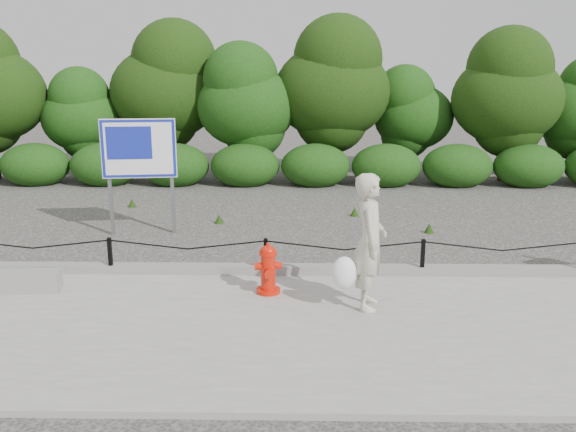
{
  "coord_description": "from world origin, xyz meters",
  "views": [
    {
      "loc": [
        0.52,
        -9.26,
        3.39
      ],
      "look_at": [
        0.35,
        0.2,
        1.0
      ],
      "focal_mm": 38.0,
      "sensor_mm": 36.0,
      "label": 1
    }
  ],
  "objects_px": {
    "pedestrian": "(368,244)",
    "advertising_sign": "(139,154)",
    "fire_hydrant": "(268,269)",
    "concrete_block": "(28,281)"
  },
  "relations": [
    {
      "from": "pedestrian",
      "to": "advertising_sign",
      "type": "relative_size",
      "value": 0.81
    },
    {
      "from": "concrete_block",
      "to": "advertising_sign",
      "type": "height_order",
      "value": "advertising_sign"
    },
    {
      "from": "fire_hydrant",
      "to": "pedestrian",
      "type": "height_order",
      "value": "pedestrian"
    },
    {
      "from": "pedestrian",
      "to": "advertising_sign",
      "type": "bearing_deg",
      "value": 52.98
    },
    {
      "from": "fire_hydrant",
      "to": "pedestrian",
      "type": "relative_size",
      "value": 0.4
    },
    {
      "from": "fire_hydrant",
      "to": "concrete_block",
      "type": "height_order",
      "value": "fire_hydrant"
    },
    {
      "from": "pedestrian",
      "to": "concrete_block",
      "type": "relative_size",
      "value": 2.03
    },
    {
      "from": "fire_hydrant",
      "to": "advertising_sign",
      "type": "height_order",
      "value": "advertising_sign"
    },
    {
      "from": "pedestrian",
      "to": "concrete_block",
      "type": "bearing_deg",
      "value": 90.66
    },
    {
      "from": "fire_hydrant",
      "to": "pedestrian",
      "type": "distance_m",
      "value": 1.58
    }
  ]
}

